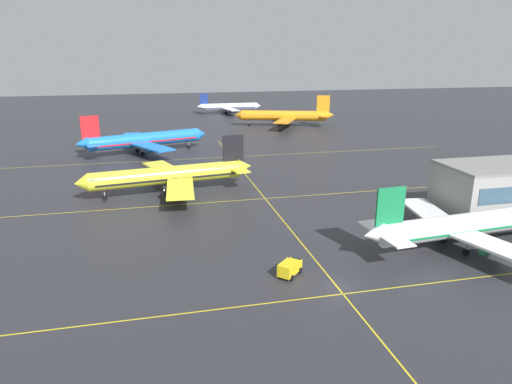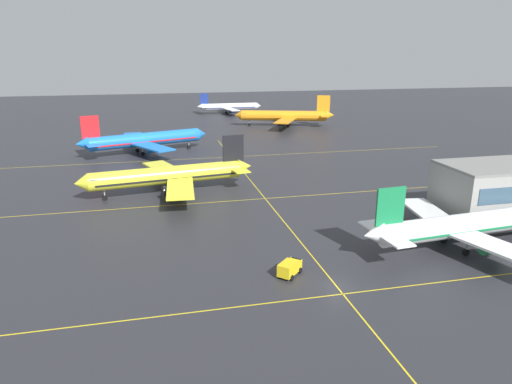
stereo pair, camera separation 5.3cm
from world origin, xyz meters
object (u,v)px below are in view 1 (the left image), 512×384
Objects in this scene: airliner_second_row at (169,175)px; airliner_far_left_stand at (285,116)px; airliner_third_row at (144,140)px; service_truck_red_van at (290,267)px; airliner_far_right_stand at (229,107)px; airliner_front_gate at (465,225)px.

airliner_far_left_stand is at bearing 58.88° from airliner_second_row.
service_truck_red_van is at bearing -77.19° from airliner_third_row.
airliner_second_row is 98.65m from airliner_far_left_stand.
airliner_third_row is 0.98× the size of airliner_far_left_stand.
airliner_second_row is 134.67m from airliner_far_right_stand.
airliner_third_row is 9.33× the size of service_truck_red_van.
airliner_third_row is 95.67m from airliner_far_right_stand.
airliner_second_row is 1.20× the size of airliner_far_right_stand.
airliner_third_row is 1.22× the size of airliner_far_right_stand.
airliner_second_row is at bearing -82.94° from airliner_third_row.
airliner_far_left_stand is 1.25× the size of airliner_far_right_stand.
airliner_far_right_stand is 7.63× the size of service_truck_red_van.
airliner_front_gate is 0.94× the size of airliner_second_row.
airliner_front_gate is 170.30m from airliner_far_right_stand.
airliner_far_left_stand reaches higher than airliner_front_gate.
airliner_front_gate is 29.59m from service_truck_red_van.
airliner_far_left_stand is (50.98, 84.45, 0.27)m from airliner_second_row.
airliner_far_left_stand is at bearing -71.25° from airliner_far_right_stand.
airliner_third_row is at bearing 97.06° from airliner_second_row.
service_truck_red_van is (-21.30, -172.84, -2.26)m from airliner_far_right_stand.
airliner_third_row is at bearing -115.33° from airliner_far_right_stand.
airliner_far_left_stand reaches higher than service_truck_red_van.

